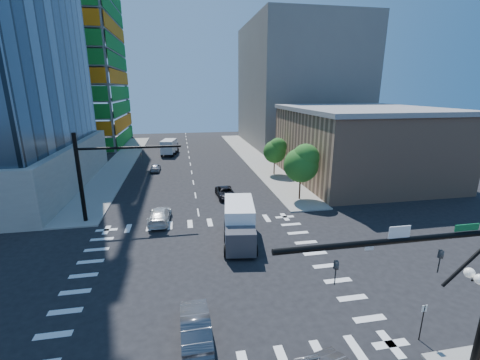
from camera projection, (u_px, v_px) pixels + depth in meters
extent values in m
plane|color=black|center=(208.00, 271.00, 24.07)|extent=(160.00, 160.00, 0.00)
cube|color=silver|center=(208.00, 271.00, 24.06)|extent=(20.00, 20.00, 0.01)
cube|color=gray|center=(253.00, 157.00, 64.07)|extent=(5.00, 60.00, 0.15)
cube|color=gray|center=(122.00, 162.00, 59.67)|extent=(5.00, 60.00, 0.15)
cube|color=#167C27|center=(116.00, 37.00, 73.36)|extent=(0.12, 24.00, 49.00)
cube|color=orange|center=(32.00, 25.00, 59.23)|extent=(24.00, 0.12, 49.00)
cube|color=tan|center=(361.00, 145.00, 47.90)|extent=(20.00, 22.00, 10.00)
cube|color=slate|center=(365.00, 109.00, 46.45)|extent=(20.50, 22.50, 0.60)
cube|color=#67605C|center=(298.00, 85.00, 76.99)|extent=(24.00, 30.00, 28.00)
cylinder|color=black|center=(398.00, 241.00, 12.27)|extent=(10.00, 0.24, 0.24)
cylinder|color=black|center=(473.00, 258.00, 13.20)|extent=(2.50, 0.14, 2.50)
imported|color=black|center=(439.00, 261.00, 12.92)|extent=(0.16, 0.20, 1.00)
imported|color=black|center=(335.00, 273.00, 12.13)|extent=(0.16, 0.20, 1.00)
cube|color=white|center=(399.00, 232.00, 12.17)|extent=(0.90, 0.04, 0.50)
cube|color=#0E6330|center=(467.00, 227.00, 12.71)|extent=(1.10, 0.04, 0.28)
sphere|color=white|center=(470.00, 273.00, 13.74)|extent=(0.44, 0.44, 0.44)
sphere|color=white|center=(480.00, 279.00, 13.27)|extent=(0.44, 0.44, 0.44)
cylinder|color=black|center=(80.00, 178.00, 31.64)|extent=(0.40, 0.40, 9.00)
cylinder|color=black|center=(130.00, 148.00, 31.73)|extent=(10.00, 0.24, 0.24)
imported|color=black|center=(141.00, 158.00, 32.21)|extent=(0.16, 0.20, 1.00)
cylinder|color=#382316|center=(300.00, 190.00, 39.15)|extent=(0.20, 0.20, 2.27)
sphere|color=#165419|center=(301.00, 165.00, 38.31)|extent=(4.16, 4.16, 4.16)
sphere|color=#367527|center=(306.00, 157.00, 37.83)|extent=(3.25, 3.25, 3.25)
cylinder|color=#382316|center=(274.00, 168.00, 50.60)|extent=(0.20, 0.20, 1.92)
sphere|color=#165419|center=(275.00, 152.00, 49.88)|extent=(3.52, 3.52, 3.52)
sphere|color=#367527|center=(278.00, 147.00, 49.44)|extent=(2.75, 2.75, 2.75)
cylinder|color=black|center=(422.00, 323.00, 17.14)|extent=(0.06, 0.06, 2.20)
cube|color=silver|center=(424.00, 308.00, 16.89)|extent=(0.30, 0.03, 0.40)
imported|color=black|center=(226.00, 193.00, 40.11)|extent=(2.36, 4.72, 1.28)
imported|color=silver|center=(160.00, 215.00, 32.65)|extent=(2.37, 5.27, 1.50)
imported|color=#98999F|center=(156.00, 167.00, 53.02)|extent=(1.62, 3.78, 1.27)
imported|color=#4E4E53|center=(195.00, 326.00, 17.43)|extent=(1.65, 4.56, 1.50)
cube|color=white|center=(240.00, 221.00, 27.96)|extent=(3.27, 5.60, 2.75)
cube|color=#3B3C43|center=(240.00, 229.00, 28.15)|extent=(2.68, 2.23, 2.01)
cube|color=silver|center=(170.00, 145.00, 66.28)|extent=(3.27, 5.32, 2.58)
cube|color=#3B3C43|center=(170.00, 149.00, 66.46)|extent=(2.58, 2.18, 1.88)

